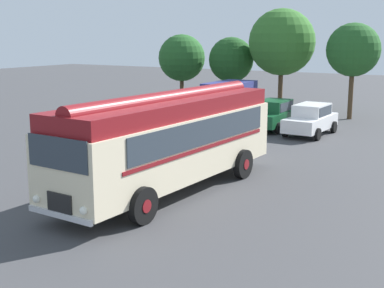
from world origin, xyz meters
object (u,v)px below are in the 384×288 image
(car_near_left, at_px, (273,114))
(box_van, at_px, (224,102))
(car_mid_left, at_px, (311,119))
(vintage_bus, at_px, (169,137))

(car_near_left, relative_size, box_van, 0.73)
(car_mid_left, distance_m, box_van, 5.66)
(car_near_left, relative_size, car_mid_left, 0.99)
(car_mid_left, relative_size, box_van, 0.73)
(vintage_bus, bearing_deg, car_mid_left, 86.66)
(car_near_left, height_order, box_van, box_van)
(vintage_bus, height_order, car_near_left, vintage_bus)
(car_mid_left, height_order, box_van, box_van)
(vintage_bus, height_order, car_mid_left, vintage_bus)
(vintage_bus, distance_m, car_mid_left, 12.89)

